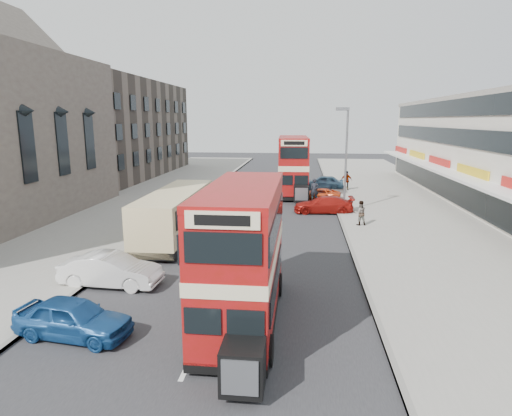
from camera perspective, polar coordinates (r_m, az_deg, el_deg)
The scene contains 20 objects.
ground at distance 17.38m, azimuth -5.39°, elevation -12.88°, with size 160.00×160.00×0.00m, color #28282B.
road_surface at distance 36.34m, azimuth 0.89°, elevation 0.23°, with size 12.00×90.00×0.01m, color #28282B.
pavement_right at distance 37.22m, azimuth 19.61°, elevation -0.07°, with size 12.00×90.00×0.15m, color gray.
pavement_left at distance 39.27m, azimuth -16.83°, elevation 0.69°, with size 12.00×90.00×0.15m, color gray.
kerb_left at distance 37.38m, azimuth -8.47°, elevation 0.53°, with size 0.20×90.00×0.16m, color gray.
kerb_right at distance 36.29m, azimuth 10.52°, elevation 0.13°, with size 0.20×90.00×0.16m, color gray.
brick_terrace at distance 59.16m, azimuth -19.41°, elevation 9.84°, with size 14.00×28.00×12.00m, color #66594C.
commercial_row at distance 41.09m, azimuth 30.32°, elevation 6.58°, with size 9.90×46.20×9.30m.
street_lamp at distance 33.72m, azimuth 11.78°, elevation 7.30°, with size 1.00×0.20×8.12m.
bus_main at distance 15.23m, azimuth -1.73°, elevation -6.16°, with size 2.42×8.76×4.83m.
bus_second at distance 41.70m, azimuth 4.95°, elevation 5.63°, with size 3.05×9.90×5.43m.
coach at distance 26.86m, azimuth -10.59°, elevation -0.58°, with size 2.82×10.30×2.72m.
car_left_near at distance 16.05m, azimuth -23.12°, elevation -13.31°, with size 1.61×3.99×1.36m, color navy.
car_left_front at distance 20.05m, azimuth -18.75°, elevation -7.83°, with size 1.53×4.40×1.45m, color silver.
car_right_a at distance 34.03m, azimuth 8.97°, elevation 0.44°, with size 1.88×4.62×1.34m, color #9F150F.
car_right_b at distance 39.54m, azimuth 8.43°, elevation 1.82°, with size 1.78×3.85×1.07m, color #DB4315.
car_right_c at distance 45.83m, azimuth 8.91°, elevation 3.40°, with size 1.73×4.29×1.46m, color #578AAE.
pedestrian_near at distance 29.96m, azimuth 13.69°, elevation -0.62°, with size 0.63×0.43×1.71m, color gray.
pedestrian_far at distance 44.83m, azimuth 11.94°, elevation 3.61°, with size 1.14×0.47×1.94m, color gray.
cyclist at distance 36.92m, azimuth 7.76°, elevation 1.67°, with size 0.76×1.57×2.32m.
Camera 1 is at (3.27, -15.47, 7.20)m, focal length 30.07 mm.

